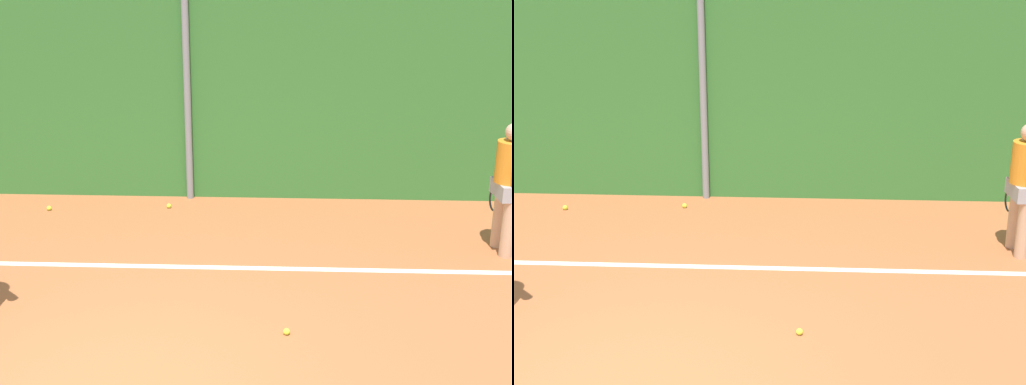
{
  "view_description": "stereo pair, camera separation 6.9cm",
  "coord_description": "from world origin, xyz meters",
  "views": [
    {
      "loc": [
        1.43,
        -5.22,
        3.68
      ],
      "look_at": [
        1.09,
        2.33,
        1.06
      ],
      "focal_mm": 52.14,
      "sensor_mm": 36.0,
      "label": 1
    },
    {
      "loc": [
        1.5,
        -5.22,
        3.68
      ],
      "look_at": [
        1.09,
        2.33,
        1.06
      ],
      "focal_mm": 52.14,
      "sensor_mm": 36.0,
      "label": 2
    }
  ],
  "objects": [
    {
      "name": "tennis_ball_4",
      "position": [
        1.44,
        1.16,
        0.03
      ],
      "size": [
        0.07,
        0.07,
        0.07
      ],
      "primitive_type": "sphere",
      "color": "#CCDB33",
      "rests_on": "ground_plane"
    },
    {
      "name": "fence_post_center",
      "position": [
        0.0,
        5.09,
        1.57
      ],
      "size": [
        0.1,
        0.1,
        3.15
      ],
      "primitive_type": "cylinder",
      "color": "gray",
      "rests_on": "ground_plane"
    },
    {
      "name": "tennis_ball_2",
      "position": [
        -1.93,
        4.47,
        0.03
      ],
      "size": [
        0.07,
        0.07,
        0.07
      ],
      "primitive_type": "sphere",
      "color": "#CCDB33",
      "rests_on": "ground_plane"
    },
    {
      "name": "player_midcourt",
      "position": [
        4.07,
        3.31,
        0.9
      ],
      "size": [
        0.35,
        0.76,
        1.61
      ],
      "rotation": [
        0.0,
        0.0,
        1.65
      ],
      "color": "tan",
      "rests_on": "ground_plane"
    },
    {
      "name": "ground_plane",
      "position": [
        0.0,
        1.54,
        0.0
      ],
      "size": [
        29.61,
        29.61,
        0.0
      ],
      "primitive_type": "plane",
      "color": "#A85B33"
    },
    {
      "name": "tennis_ball_7",
      "position": [
        -0.25,
        4.64,
        0.03
      ],
      "size": [
        0.07,
        0.07,
        0.07
      ],
      "primitive_type": "sphere",
      "color": "#CCDB33",
      "rests_on": "ground_plane"
    },
    {
      "name": "hedge_fence_backdrop",
      "position": [
        0.0,
        5.26,
        1.48
      ],
      "size": [
        19.24,
        0.25,
        2.96
      ],
      "primitive_type": "cube",
      "color": "#33702D",
      "rests_on": "ground_plane"
    },
    {
      "name": "court_baseline_paint",
      "position": [
        0.0,
        2.67,
        0.0
      ],
      "size": [
        14.06,
        0.1,
        0.01
      ],
      "primitive_type": "cube",
      "color": "white",
      "rests_on": "ground_plane"
    }
  ]
}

